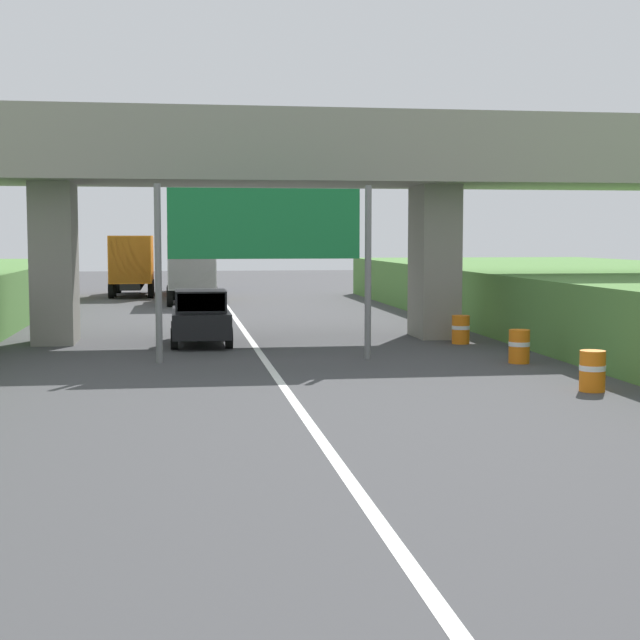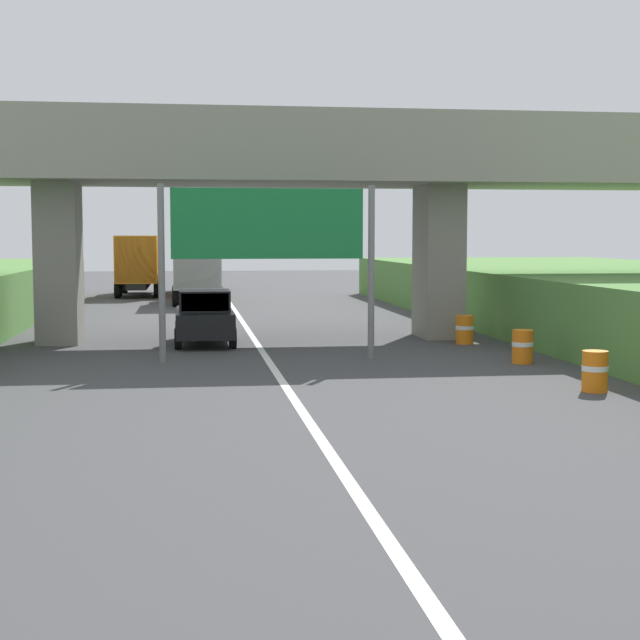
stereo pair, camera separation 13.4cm
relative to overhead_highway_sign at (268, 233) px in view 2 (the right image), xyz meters
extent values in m
cube|color=white|center=(0.00, -1.52, -3.47)|extent=(0.20, 96.11, 0.01)
cube|color=gray|center=(0.00, 5.49, 2.16)|extent=(40.00, 4.80, 1.10)
cube|color=gray|center=(0.00, 3.27, 3.26)|extent=(40.00, 0.36, 1.10)
cube|color=gray|center=(0.00, 7.71, 3.26)|extent=(40.00, 0.36, 1.10)
cube|color=gray|center=(-6.21, 5.49, -0.93)|extent=(1.30, 2.20, 5.08)
cube|color=gray|center=(6.21, 5.49, -0.93)|extent=(1.30, 2.20, 5.08)
cylinder|color=slate|center=(-2.85, 0.00, -1.08)|extent=(0.18, 0.18, 4.78)
cylinder|color=slate|center=(2.85, 0.00, -1.08)|extent=(0.18, 0.18, 4.78)
cube|color=#167238|center=(0.00, 0.00, 0.26)|extent=(5.20, 0.12, 1.90)
cube|color=white|center=(0.00, -0.01, 0.26)|extent=(4.89, 0.01, 1.67)
cube|color=black|center=(-1.67, 23.62, -2.81)|extent=(1.10, 7.30, 0.36)
cube|color=gold|center=(-1.67, 26.22, -1.58)|extent=(2.10, 2.10, 2.10)
cube|color=#2D3842|center=(-1.67, 27.24, -1.28)|extent=(1.89, 0.06, 0.90)
cube|color=#B7B7B2|center=(-1.67, 22.57, -1.33)|extent=(2.30, 5.20, 2.60)
cube|color=gray|center=(-1.67, 19.99, -1.33)|extent=(2.21, 0.04, 2.50)
cylinder|color=black|center=(-2.64, 26.22, -2.99)|extent=(0.30, 0.96, 0.96)
cylinder|color=black|center=(-0.70, 26.22, -2.99)|extent=(0.30, 0.96, 0.96)
cylinder|color=black|center=(-2.74, 21.14, -2.99)|extent=(0.30, 0.96, 0.96)
cylinder|color=black|center=(-0.60, 21.14, -2.99)|extent=(0.30, 0.96, 0.96)
cylinder|color=black|center=(-2.74, 22.83, -2.99)|extent=(0.30, 0.96, 0.96)
cylinder|color=black|center=(-0.60, 22.83, -2.99)|extent=(0.30, 0.96, 0.96)
cube|color=black|center=(-1.59, 32.29, -2.81)|extent=(1.10, 7.30, 0.36)
cube|color=#233D9E|center=(-1.59, 34.89, -1.58)|extent=(2.10, 2.10, 2.10)
cube|color=#2D3842|center=(-1.59, 35.91, -1.28)|extent=(1.89, 0.06, 0.90)
cube|color=silver|center=(-1.59, 31.24, -1.33)|extent=(2.30, 5.20, 2.60)
cube|color=#A8A8A4|center=(-1.59, 28.66, -1.33)|extent=(2.21, 0.04, 2.50)
cylinder|color=black|center=(-2.56, 34.89, -2.99)|extent=(0.30, 0.96, 0.96)
cylinder|color=black|center=(-0.62, 34.89, -2.99)|extent=(0.30, 0.96, 0.96)
cylinder|color=black|center=(-2.66, 29.81, -2.99)|extent=(0.30, 0.96, 0.96)
cylinder|color=black|center=(-0.52, 29.81, -2.99)|extent=(0.30, 0.96, 0.96)
cylinder|color=black|center=(-2.66, 31.50, -2.99)|extent=(0.30, 0.96, 0.96)
cylinder|color=black|center=(-0.52, 31.50, -2.99)|extent=(0.30, 0.96, 0.96)
cube|color=black|center=(-4.91, 30.49, -2.81)|extent=(1.10, 7.30, 0.36)
cube|color=orange|center=(-4.91, 33.09, -1.58)|extent=(2.10, 2.10, 2.10)
cube|color=#2D3842|center=(-4.91, 34.11, -1.28)|extent=(1.89, 0.06, 0.90)
cube|color=orange|center=(-4.91, 29.44, -1.33)|extent=(2.30, 5.20, 2.60)
cube|color=#AC5B13|center=(-4.91, 26.86, -1.33)|extent=(2.21, 0.04, 2.50)
cylinder|color=black|center=(-5.88, 33.09, -2.99)|extent=(0.30, 0.96, 0.96)
cylinder|color=black|center=(-3.94, 33.09, -2.99)|extent=(0.30, 0.96, 0.96)
cylinder|color=black|center=(-5.98, 28.01, -2.99)|extent=(0.30, 0.96, 0.96)
cylinder|color=black|center=(-3.84, 28.01, -2.99)|extent=(0.30, 0.96, 0.96)
cylinder|color=black|center=(-5.98, 29.70, -2.99)|extent=(0.30, 0.96, 0.96)
cylinder|color=black|center=(-3.84, 29.70, -2.99)|extent=(0.30, 0.96, 0.96)
cube|color=black|center=(-1.64, 4.36, -2.77)|extent=(1.76, 4.10, 0.76)
cube|color=black|center=(-1.64, 4.21, -2.07)|extent=(1.56, 1.90, 0.64)
cube|color=#2D3842|center=(-1.64, 3.29, -2.07)|extent=(1.44, 0.06, 0.54)
cylinder|color=black|center=(-2.46, 5.63, -3.15)|extent=(0.22, 0.64, 0.64)
cylinder|color=black|center=(-0.82, 5.63, -3.15)|extent=(0.22, 0.64, 0.64)
cylinder|color=black|center=(-2.46, 3.09, -3.15)|extent=(0.22, 0.64, 0.64)
cylinder|color=black|center=(-0.82, 3.09, -3.15)|extent=(0.22, 0.64, 0.64)
cylinder|color=orange|center=(6.62, -6.25, -3.02)|extent=(0.56, 0.56, 0.90)
cylinder|color=white|center=(6.62, -6.25, -2.95)|extent=(0.57, 0.57, 0.12)
cylinder|color=orange|center=(6.69, -1.46, -3.02)|extent=(0.56, 0.56, 0.90)
cylinder|color=white|center=(6.69, -1.46, -2.95)|extent=(0.57, 0.57, 0.12)
cylinder|color=orange|center=(6.51, 3.33, -3.02)|extent=(0.56, 0.56, 0.90)
cylinder|color=white|center=(6.51, 3.33, -2.95)|extent=(0.57, 0.57, 0.12)
camera|label=1|loc=(-2.33, -26.12, -0.09)|focal=54.28mm
camera|label=2|loc=(-2.19, -26.14, -0.09)|focal=54.28mm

